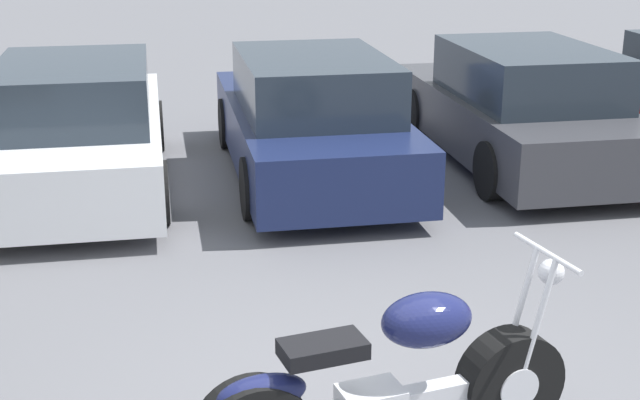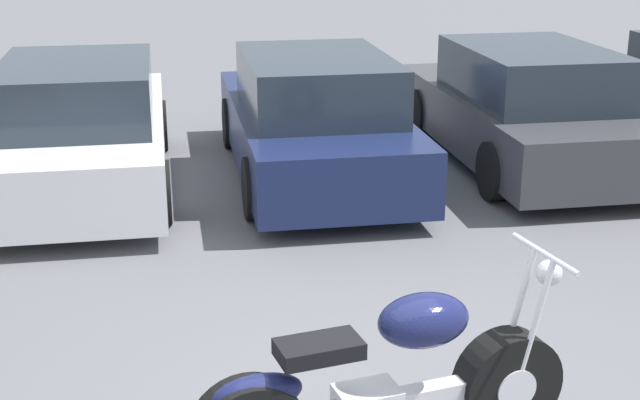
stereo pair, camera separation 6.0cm
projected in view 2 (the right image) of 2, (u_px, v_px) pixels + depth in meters
motorcycle at (382, 388)px, 4.81m from camera, size 2.16×0.77×1.09m
parked_car_white at (81, 129)px, 9.39m from camera, size 1.79×4.34×1.39m
parked_car_navy at (314, 120)px, 9.77m from camera, size 1.79×4.34×1.39m
parked_car_dark_grey at (523, 108)px, 10.31m from camera, size 1.79×4.34×1.39m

